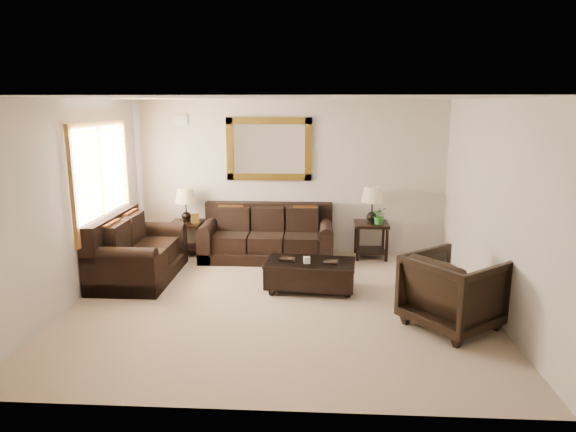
# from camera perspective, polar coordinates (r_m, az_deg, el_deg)

# --- Properties ---
(room) EXTENTS (5.51, 5.01, 2.71)m
(room) POSITION_cam_1_polar(r_m,az_deg,el_deg) (6.65, -1.10, 1.27)
(room) COLOR #9D876C
(room) RESTS_ON ground
(window) EXTENTS (0.07, 1.96, 1.66)m
(window) POSITION_cam_1_polar(r_m,az_deg,el_deg) (8.15, -19.94, 4.01)
(window) COLOR white
(window) RESTS_ON room
(mirror) EXTENTS (1.50, 0.06, 1.10)m
(mirror) POSITION_cam_1_polar(r_m,az_deg,el_deg) (9.05, -2.13, 7.43)
(mirror) COLOR #543410
(mirror) RESTS_ON room
(air_vent) EXTENTS (0.25, 0.02, 0.18)m
(air_vent) POSITION_cam_1_polar(r_m,az_deg,el_deg) (9.31, -11.86, 10.40)
(air_vent) COLOR #999999
(air_vent) RESTS_ON room
(sofa) EXTENTS (2.25, 0.97, 0.92)m
(sofa) POSITION_cam_1_polar(r_m,az_deg,el_deg) (8.91, -2.30, -2.56)
(sofa) COLOR black
(sofa) RESTS_ON room
(loveseat) EXTENTS (1.05, 1.77, 0.99)m
(loveseat) POSITION_cam_1_polar(r_m,az_deg,el_deg) (8.21, -16.64, -4.17)
(loveseat) COLOR black
(loveseat) RESTS_ON room
(end_table_left) EXTENTS (0.54, 0.54, 1.19)m
(end_table_left) POSITION_cam_1_polar(r_m,az_deg,el_deg) (9.19, -11.24, 0.51)
(end_table_left) COLOR black
(end_table_left) RESTS_ON room
(end_table_right) EXTENTS (0.57, 0.57, 1.25)m
(end_table_right) POSITION_cam_1_polar(r_m,az_deg,el_deg) (8.92, 9.30, 0.50)
(end_table_right) COLOR black
(end_table_right) RESTS_ON room
(coffee_table) EXTENTS (1.33, 0.80, 0.54)m
(coffee_table) POSITION_cam_1_polar(r_m,az_deg,el_deg) (7.40, 2.48, -6.25)
(coffee_table) COLOR black
(coffee_table) RESTS_ON room
(armchair) EXTENTS (1.30, 1.31, 0.99)m
(armchair) POSITION_cam_1_polar(r_m,az_deg,el_deg) (6.45, 17.96, -7.61)
(armchair) COLOR black
(armchair) RESTS_ON floor
(potted_plant) EXTENTS (0.34, 0.36, 0.24)m
(potted_plant) POSITION_cam_1_polar(r_m,az_deg,el_deg) (8.85, 10.15, -0.15)
(potted_plant) COLOR #22591E
(potted_plant) RESTS_ON end_table_right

